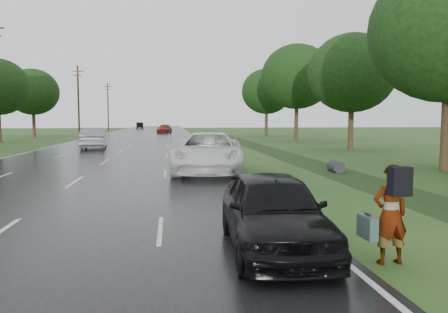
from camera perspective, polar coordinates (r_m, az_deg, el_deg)
road at (r=54.86m, az=-10.95°, el=2.28°), size 14.00×180.00×0.04m
edge_stripe_east at (r=54.82m, az=-3.89°, el=2.39°), size 0.12×180.00×0.01m
edge_stripe_west at (r=55.73m, az=-17.90°, el=2.20°), size 0.12×180.00×0.01m
center_line at (r=54.86m, az=-10.95°, el=2.31°), size 0.12×180.00×0.01m
drainage_ditch at (r=29.53m, az=8.22°, el=0.09°), size 2.20×120.00×0.56m
utility_pole_far at (r=66.01m, az=-18.48°, el=7.06°), size 1.60×0.26×10.00m
utility_pole_distant at (r=95.59m, az=-14.91°, el=6.43°), size 1.60×0.26×10.00m
tree_east_c at (r=36.82m, az=16.39°, el=10.41°), size 7.00×7.00×9.29m
tree_east_d at (r=49.92m, az=9.50°, el=10.24°), size 8.00×8.00×10.76m
tree_east_f at (r=63.31m, az=5.59°, el=8.45°), size 7.20×7.20×9.62m
tree_west_f at (r=65.46m, az=-23.71°, el=7.73°), size 7.00×7.00×9.29m
pedestrian at (r=8.13m, az=20.81°, el=-6.92°), size 0.80×0.69×1.75m
white_pickup at (r=20.18m, az=-2.02°, el=0.55°), size 3.91×7.03×1.86m
dark_sedan at (r=8.41m, az=6.45°, el=-7.05°), size 1.92×4.43×1.49m
silver_sedan at (r=37.53m, az=-16.62°, el=2.32°), size 2.34×5.46×1.75m
far_car_red at (r=75.40m, az=-7.78°, el=3.61°), size 2.80×5.24×1.44m
far_car_dark at (r=110.53m, az=-10.98°, el=4.02°), size 2.15×4.84×1.54m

